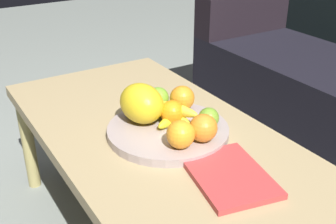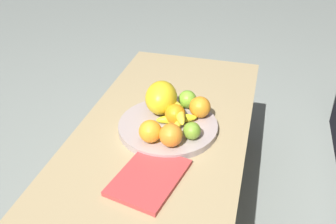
{
  "view_description": "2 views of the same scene",
  "coord_description": "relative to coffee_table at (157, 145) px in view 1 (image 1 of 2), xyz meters",
  "views": [
    {
      "loc": [
        0.98,
        -0.56,
        1.07
      ],
      "look_at": [
        0.03,
        0.02,
        0.52
      ],
      "focal_mm": 45.56,
      "sensor_mm": 36.0,
      "label": 1
    },
    {
      "loc": [
        1.11,
        0.31,
        1.24
      ],
      "look_at": [
        0.03,
        0.02,
        0.52
      ],
      "focal_mm": 39.9,
      "sensor_mm": 36.0,
      "label": 2
    }
  ],
  "objects": [
    {
      "name": "apple_front",
      "position": [
        0.1,
        0.12,
        0.1
      ],
      "size": [
        0.06,
        0.06,
        0.06
      ],
      "primitive_type": "sphere",
      "color": "olive",
      "rests_on": "fruit_bowl"
    },
    {
      "name": "fruit_bowl",
      "position": [
        0.03,
        0.02,
        0.06
      ],
      "size": [
        0.36,
        0.36,
        0.03
      ],
      "primitive_type": "cylinder",
      "color": "#A59390",
      "rests_on": "coffee_table"
    },
    {
      "name": "orange_left",
      "position": [
        0.15,
        -0.01,
        0.11
      ],
      "size": [
        0.08,
        0.08,
        0.08
      ],
      "primitive_type": "sphere",
      "color": "orange",
      "rests_on": "fruit_bowl"
    },
    {
      "name": "orange_right",
      "position": [
        -0.04,
        0.12,
        0.11
      ],
      "size": [
        0.08,
        0.08,
        0.08
      ],
      "primitive_type": "sphere",
      "color": "orange",
      "rests_on": "fruit_bowl"
    },
    {
      "name": "orange_front",
      "position": [
        0.15,
        0.06,
        0.11
      ],
      "size": [
        0.08,
        0.08,
        0.08
      ],
      "primitive_type": "sphere",
      "color": "orange",
      "rests_on": "fruit_bowl"
    },
    {
      "name": "melon_large_front",
      "position": [
        -0.04,
        -0.03,
        0.13
      ],
      "size": [
        0.17,
        0.14,
        0.12
      ],
      "primitive_type": "ellipsoid",
      "rotation": [
        0.0,
        0.0,
        0.13
      ],
      "color": "yellow",
      "rests_on": "fruit_bowl"
    },
    {
      "name": "coffee_table",
      "position": [
        0.0,
        0.0,
        0.0
      ],
      "size": [
        1.21,
        0.62,
        0.44
      ],
      "color": "tan",
      "rests_on": "ground_plane"
    },
    {
      "name": "banana_bunch",
      "position": [
        0.02,
        0.05,
        0.1
      ],
      "size": [
        0.17,
        0.15,
        0.06
      ],
      "color": "yellow",
      "rests_on": "fruit_bowl"
    },
    {
      "name": "apple_left",
      "position": [
        -0.1,
        0.06,
        0.11
      ],
      "size": [
        0.07,
        0.07,
        0.07
      ],
      "primitive_type": "sphere",
      "color": "#72A92D",
      "rests_on": "fruit_bowl"
    },
    {
      "name": "orange_back",
      "position": [
        0.02,
        0.04,
        0.11
      ],
      "size": [
        0.07,
        0.07,
        0.07
      ],
      "primitive_type": "sphere",
      "color": "orange",
      "rests_on": "fruit_bowl"
    },
    {
      "name": "magazine",
      "position": [
        0.3,
        0.03,
        0.05
      ],
      "size": [
        0.28,
        0.23,
        0.02
      ],
      "primitive_type": "cube",
      "rotation": [
        0.0,
        0.0,
        -0.21
      ],
      "color": "#BC3A39",
      "rests_on": "coffee_table"
    }
  ]
}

